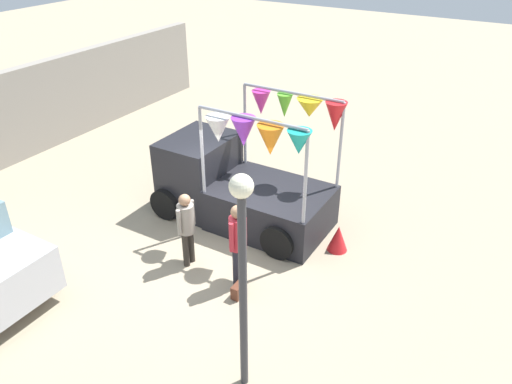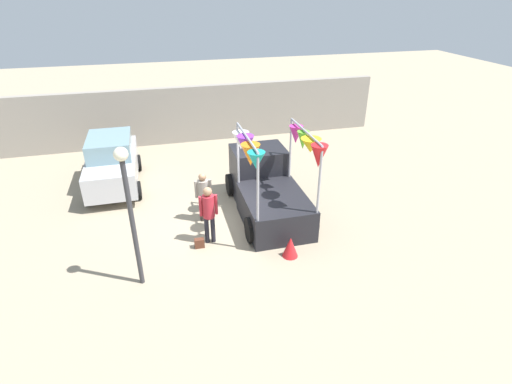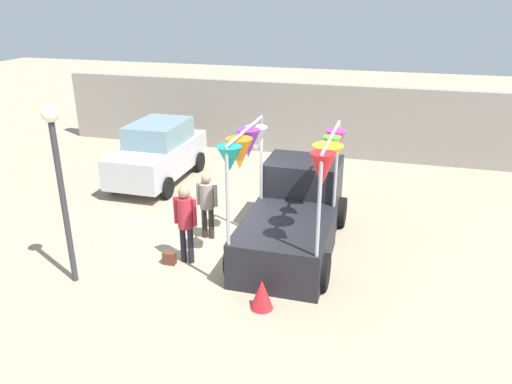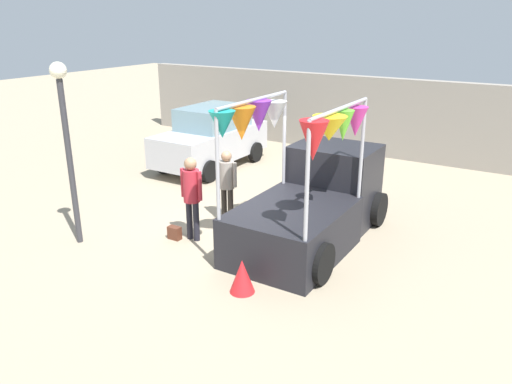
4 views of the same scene
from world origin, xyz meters
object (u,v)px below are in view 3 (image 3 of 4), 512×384
object	(u,v)px
parked_car	(158,152)
handbag	(169,258)
vendor_truck	(294,209)
folded_kite_bundle_crimson	(262,294)
person_customer	(185,217)
street_lamp	(59,171)
person_vendor	(207,200)

from	to	relation	value
parked_car	handbag	bearing A→B (deg)	-62.05
vendor_truck	folded_kite_bundle_crimson	world-z (taller)	vendor_truck
vendor_truck	folded_kite_bundle_crimson	size ratio (longest dim) A/B	6.81
person_customer	street_lamp	bearing A→B (deg)	-145.50
handbag	folded_kite_bundle_crimson	distance (m)	2.62
vendor_truck	street_lamp	distance (m)	5.15
parked_car	street_lamp	world-z (taller)	street_lamp
street_lamp	person_vendor	bearing A→B (deg)	52.60
vendor_truck	handbag	xyz separation A→B (m)	(-2.45, -1.63, -0.79)
street_lamp	folded_kite_bundle_crimson	bearing A→B (deg)	1.49
vendor_truck	street_lamp	xyz separation A→B (m)	(-4.06, -2.78, 1.50)
handbag	street_lamp	size ratio (longest dim) A/B	0.08
handbag	street_lamp	bearing A→B (deg)	-144.53
handbag	folded_kite_bundle_crimson	xyz separation A→B (m)	(2.40, -1.04, 0.16)
person_vendor	handbag	bearing A→B (deg)	-104.32
person_customer	handbag	bearing A→B (deg)	-150.26
parked_car	person_customer	bearing A→B (deg)	-57.77
street_lamp	folded_kite_bundle_crimson	world-z (taller)	street_lamp
person_vendor	folded_kite_bundle_crimson	xyz separation A→B (m)	(2.03, -2.49, -0.70)
handbag	person_customer	bearing A→B (deg)	29.74
person_customer	handbag	world-z (taller)	person_customer
street_lamp	folded_kite_bundle_crimson	distance (m)	4.54
folded_kite_bundle_crimson	person_customer	bearing A→B (deg)	148.70
person_customer	parked_car	bearing A→B (deg)	122.23
vendor_truck	street_lamp	world-z (taller)	street_lamp
person_vendor	folded_kite_bundle_crimson	world-z (taller)	person_vendor
parked_car	person_vendor	bearing A→B (deg)	-48.95
person_vendor	handbag	world-z (taller)	person_vendor
street_lamp	parked_car	bearing A→B (deg)	98.82
person_customer	handbag	distance (m)	1.04
person_customer	handbag	size ratio (longest dim) A/B	6.42
person_customer	person_vendor	distance (m)	1.25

